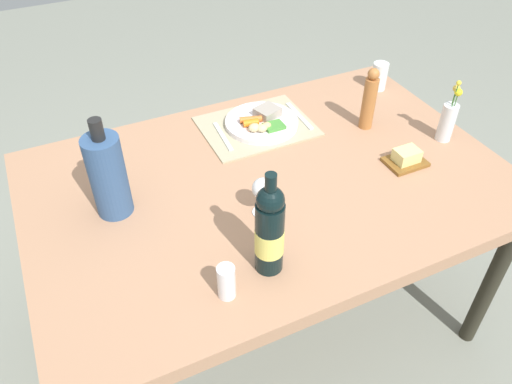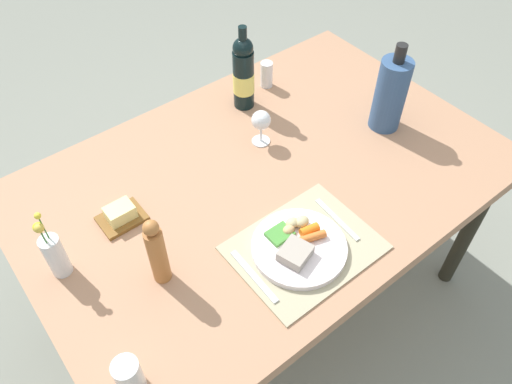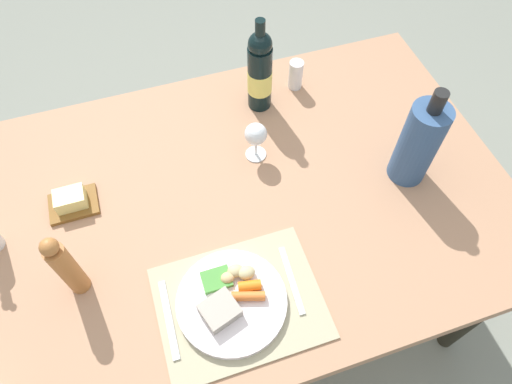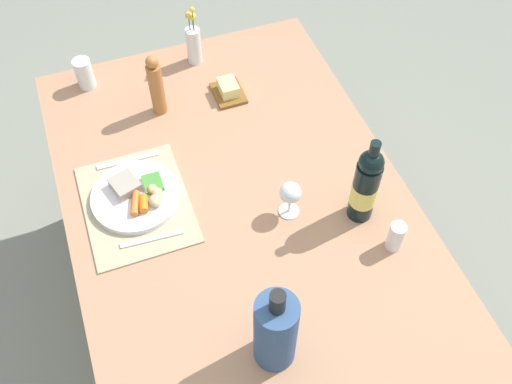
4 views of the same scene
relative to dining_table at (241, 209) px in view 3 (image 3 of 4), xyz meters
The scene contains 12 objects.
ground_plane 0.67m from the dining_table, ahead, with size 8.00×8.00×0.00m, color gray.
dining_table is the anchor object (origin of this frame).
placemat 0.31m from the dining_table, 107.41° to the right, with size 0.39×0.31×0.01m, color tan.
dinner_plate 0.31m from the dining_table, 111.05° to the right, with size 0.27×0.27×0.05m.
fork 0.39m from the dining_table, 133.28° to the right, with size 0.02×0.19×0.01m, color silver.
knife 0.29m from the dining_table, 80.09° to the right, with size 0.02×0.18×0.01m, color silver.
salt_shaker 0.48m from the dining_table, 50.37° to the left, with size 0.05×0.05×0.10m, color white.
wine_glass 0.22m from the dining_table, 55.83° to the left, with size 0.06×0.06×0.13m.
butter_dish 0.47m from the dining_table, 165.08° to the left, with size 0.13×0.10×0.05m.
wine_bottle 0.41m from the dining_table, 63.07° to the left, with size 0.08×0.08×0.31m.
pepper_mill 0.50m from the dining_table, 164.67° to the right, with size 0.05×0.05×0.23m.
cooler_bottle 0.52m from the dining_table, ahead, with size 0.10×0.10×0.32m.
Camera 3 is at (-0.17, -0.66, 1.79)m, focal length 31.83 mm.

